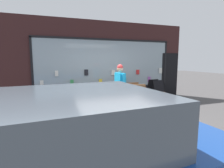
% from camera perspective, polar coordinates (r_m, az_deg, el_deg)
% --- Properties ---
extents(ground_plane, '(40.00, 40.00, 0.00)m').
position_cam_1_polar(ground_plane, '(5.52, 2.56, -10.80)').
color(ground_plane, '#474444').
extents(shopfront_facade, '(8.04, 0.29, 3.39)m').
position_cam_1_polar(shopfront_facade, '(7.53, -3.69, 7.12)').
color(shopfront_facade, '#331919').
rests_on(shopfront_facade, ground_plane).
extents(display_table_main, '(2.72, 0.72, 0.88)m').
position_cam_1_polar(display_table_main, '(6.40, -1.23, -1.70)').
color(display_table_main, brown).
rests_on(display_table_main, ground_plane).
extents(person_browsing, '(0.25, 0.65, 1.62)m').
position_cam_1_polar(person_browsing, '(5.96, 2.62, -0.12)').
color(person_browsing, '#4C382D').
rests_on(person_browsing, ground_plane).
extents(small_dog, '(0.26, 0.54, 0.38)m').
position_cam_1_polar(small_dog, '(6.04, 8.38, -6.76)').
color(small_dog, black).
rests_on(small_dog, ground_plane).
extents(sandwich_board_sign, '(0.52, 0.87, 0.98)m').
position_cam_1_polar(sandwich_board_sign, '(7.21, 13.95, -2.51)').
color(sandwich_board_sign, black).
rests_on(sandwich_board_sign, ground_plane).
extents(parked_car, '(4.33, 2.19, 1.41)m').
position_cam_1_polar(parked_car, '(2.08, -19.86, -21.78)').
color(parked_car, navy).
rests_on(parked_car, ground_plane).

